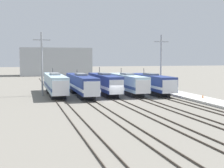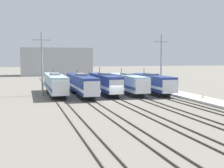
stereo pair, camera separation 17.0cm
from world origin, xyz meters
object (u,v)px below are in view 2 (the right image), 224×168
(locomotive_center_right, at_px, (128,83))
(catenary_tower_right, at_px, (161,62))
(locomotive_center, at_px, (105,83))
(locomotive_far_right, at_px, (152,83))
(catenary_tower_left, at_px, (42,63))
(traffic_cone, at_px, (203,96))
(locomotive_far_left, at_px, (55,84))
(locomotive_center_left, at_px, (81,84))

(locomotive_center_right, relative_size, catenary_tower_right, 1.48)
(locomotive_center, distance_m, locomotive_far_right, 9.31)
(locomotive_far_right, relative_size, catenary_tower_left, 1.45)
(locomotive_center_right, relative_size, traffic_cone, 33.96)
(locomotive_center_right, distance_m, catenary_tower_right, 8.89)
(locomotive_far_left, height_order, traffic_cone, locomotive_far_left)
(catenary_tower_right, distance_m, traffic_cone, 14.29)
(traffic_cone, bearing_deg, locomotive_far_right, 115.10)
(locomotive_far_right, bearing_deg, locomotive_center_left, 177.72)
(locomotive_center, bearing_deg, locomotive_far_left, 171.08)
(locomotive_center_left, height_order, traffic_cone, locomotive_center_left)
(locomotive_far_right, bearing_deg, catenary_tower_left, 172.96)
(catenary_tower_left, relative_size, traffic_cone, 22.96)
(locomotive_far_left, xyz_separation_m, locomotive_far_right, (18.48, -2.61, -0.09))
(locomotive_center_left, distance_m, locomotive_far_right, 13.87)
(locomotive_center, distance_m, traffic_cone, 18.39)
(locomotive_far_left, relative_size, catenary_tower_left, 1.65)
(locomotive_center_right, height_order, catenary_tower_left, catenary_tower_left)
(locomotive_center_left, height_order, catenary_tower_left, catenary_tower_left)
(locomotive_far_right, distance_m, traffic_cone, 11.67)
(locomotive_center, bearing_deg, catenary_tower_right, 6.53)
(catenary_tower_left, distance_m, traffic_cone, 29.41)
(traffic_cone, bearing_deg, catenary_tower_left, 153.12)
(locomotive_center_left, relative_size, locomotive_center_right, 1.14)
(locomotive_center, bearing_deg, locomotive_far_right, -7.15)
(locomotive_far_left, relative_size, catenary_tower_right, 1.65)
(locomotive_far_right, xyz_separation_m, traffic_cone, (4.91, -10.48, -1.47))
(locomotive_far_left, distance_m, locomotive_center_right, 13.95)
(locomotive_center_left, bearing_deg, locomotive_far_left, 156.00)
(locomotive_far_right, xyz_separation_m, catenary_tower_left, (-20.86, 2.58, 4.05))
(locomotive_far_left, relative_size, locomotive_far_right, 1.14)
(locomotive_center, bearing_deg, traffic_cone, -39.44)
(catenary_tower_right, bearing_deg, locomotive_far_left, 179.92)
(locomotive_center, bearing_deg, catenary_tower_left, 173.04)
(traffic_cone, bearing_deg, locomotive_center_left, 149.55)
(catenary_tower_left, bearing_deg, locomotive_center, -6.96)
(locomotive_center_left, bearing_deg, locomotive_center_right, 2.85)
(locomotive_far_left, distance_m, catenary_tower_left, 4.63)
(locomotive_center_left, bearing_deg, locomotive_far_right, -2.28)
(locomotive_center_left, relative_size, catenary_tower_right, 1.69)
(locomotive_center, height_order, locomotive_far_right, locomotive_center)
(locomotive_center_right, height_order, catenary_tower_right, catenary_tower_right)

